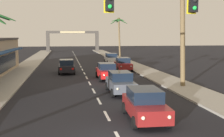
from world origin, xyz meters
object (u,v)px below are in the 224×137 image
(sedan_lead_at_stop_bar, at_px, (145,104))
(sedan_fifth_in_queue, at_px, (107,71))
(palm_right_farthest, at_px, (119,29))
(sedan_parked_mid_kerb, at_px, (123,64))
(sedan_parked_nearest_kerb, at_px, (111,58))
(traffic_signal_mast, at_px, (198,18))
(town_gateway_arch, at_px, (73,38))
(sedan_oncoming_far, at_px, (66,66))
(sedan_third_in_queue, at_px, (120,82))
(palm_right_second, at_px, (183,18))

(sedan_lead_at_stop_bar, height_order, sedan_fifth_in_queue, same)
(sedan_fifth_in_queue, relative_size, palm_right_farthest, 0.57)
(sedan_parked_mid_kerb, bearing_deg, palm_right_farthest, 80.76)
(sedan_parked_nearest_kerb, relative_size, palm_right_farthest, 0.57)
(traffic_signal_mast, height_order, palm_right_farthest, palm_right_farthest)
(town_gateway_arch, bearing_deg, sedan_oncoming_far, -92.70)
(town_gateway_arch, bearing_deg, traffic_signal_mast, -87.24)
(sedan_third_in_queue, bearing_deg, sedan_oncoming_far, 108.30)
(sedan_oncoming_far, bearing_deg, town_gateway_arch, 87.30)
(palm_right_second, bearing_deg, sedan_third_in_queue, -165.51)
(sedan_third_in_queue, distance_m, sedan_parked_mid_kerb, 14.45)
(sedan_oncoming_far, height_order, town_gateway_arch, town_gateway_arch)
(traffic_signal_mast, relative_size, sedan_parked_mid_kerb, 2.37)
(sedan_fifth_in_queue, relative_size, sedan_parked_mid_kerb, 0.99)
(sedan_oncoming_far, distance_m, sedan_parked_nearest_kerb, 12.94)
(town_gateway_arch, bearing_deg, sedan_lead_at_stop_bar, -88.30)
(sedan_fifth_in_queue, bearing_deg, traffic_signal_mast, -85.85)
(sedan_lead_at_stop_bar, bearing_deg, town_gateway_arch, 91.70)
(sedan_parked_nearest_kerb, bearing_deg, palm_right_second, -83.37)
(sedan_oncoming_far, distance_m, palm_right_second, 15.61)
(traffic_signal_mast, relative_size, sedan_parked_nearest_kerb, 2.39)
(palm_right_second, bearing_deg, sedan_lead_at_stop_bar, -123.85)
(sedan_third_in_queue, distance_m, sedan_fifth_in_queue, 7.16)
(sedan_parked_mid_kerb, xyz_separation_m, town_gateway_arch, (-5.19, 43.18, 3.00))
(sedan_parked_mid_kerb, bearing_deg, palm_right_second, -78.77)
(traffic_signal_mast, bearing_deg, town_gateway_arch, 92.76)
(sedan_lead_at_stop_bar, relative_size, palm_right_farthest, 0.57)
(sedan_fifth_in_queue, distance_m, sedan_parked_mid_kerb, 7.63)
(sedan_parked_nearest_kerb, bearing_deg, sedan_oncoming_far, -124.31)
(sedan_parked_nearest_kerb, distance_m, sedan_parked_mid_kerb, 9.06)
(sedan_oncoming_far, bearing_deg, sedan_third_in_queue, -71.70)
(sedan_third_in_queue, xyz_separation_m, sedan_parked_nearest_kerb, (3.17, 23.15, 0.00))
(sedan_oncoming_far, bearing_deg, sedan_fifth_in_queue, -52.20)
(sedan_oncoming_far, xyz_separation_m, palm_right_farthest, (10.00, 18.19, 4.96))
(palm_right_second, relative_size, palm_right_farthest, 1.14)
(sedan_parked_mid_kerb, bearing_deg, sedan_lead_at_stop_bar, -98.79)
(sedan_lead_at_stop_bar, relative_size, sedan_oncoming_far, 1.01)
(sedan_oncoming_far, bearing_deg, traffic_signal_mast, -76.69)
(sedan_fifth_in_queue, xyz_separation_m, sedan_parked_mid_kerb, (3.20, 6.93, 0.00))
(traffic_signal_mast, height_order, sedan_parked_nearest_kerb, traffic_signal_mast)
(palm_right_second, distance_m, town_gateway_arch, 56.37)
(traffic_signal_mast, xyz_separation_m, sedan_fifth_in_queue, (-1.26, 17.39, -4.38))
(town_gateway_arch, bearing_deg, sedan_parked_nearest_kerb, -81.37)
(sedan_fifth_in_queue, relative_size, town_gateway_arch, 0.31)
(sedan_lead_at_stop_bar, distance_m, sedan_parked_mid_kerb, 21.51)
(traffic_signal_mast, distance_m, palm_right_farthest, 41.14)
(sedan_third_in_queue, bearing_deg, town_gateway_arch, 92.00)
(traffic_signal_mast, relative_size, sedan_lead_at_stop_bar, 2.37)
(sedan_parked_mid_kerb, relative_size, town_gateway_arch, 0.31)
(sedan_parked_mid_kerb, distance_m, palm_right_farthest, 17.49)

